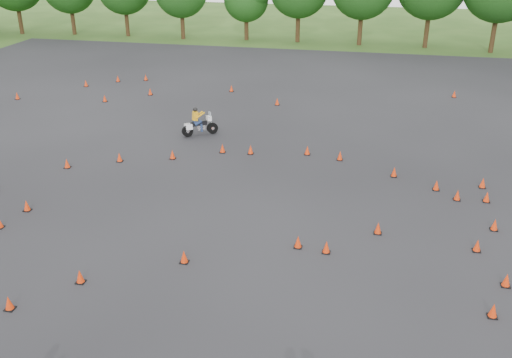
# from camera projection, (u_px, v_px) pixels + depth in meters

# --- Properties ---
(ground) EXTENTS (140.00, 140.00, 0.00)m
(ground) POSITION_uv_depth(u_px,v_px,m) (233.00, 253.00, 20.78)
(ground) COLOR #2D5119
(ground) RESTS_ON ground
(asphalt_pad) EXTENTS (62.00, 62.00, 0.00)m
(asphalt_pad) POSITION_uv_depth(u_px,v_px,m) (265.00, 185.00, 26.14)
(asphalt_pad) COLOR black
(asphalt_pad) RESTS_ON ground
(treeline) EXTENTS (86.88, 31.94, 10.89)m
(treeline) POSITION_uv_depth(u_px,v_px,m) (359.00, 2.00, 49.99)
(treeline) COLOR #184112
(treeline) RESTS_ON ground
(traffic_cones) EXTENTS (36.40, 32.73, 0.45)m
(traffic_cones) POSITION_uv_depth(u_px,v_px,m) (262.00, 184.00, 25.69)
(traffic_cones) COLOR red
(traffic_cones) RESTS_ON asphalt_pad
(rider_yellow) EXTENTS (2.10, 1.69, 1.61)m
(rider_yellow) POSITION_uv_depth(u_px,v_px,m) (200.00, 122.00, 31.99)
(rider_yellow) COLOR orange
(rider_yellow) RESTS_ON ground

